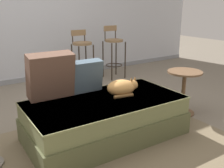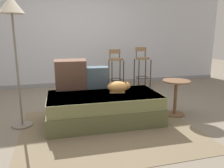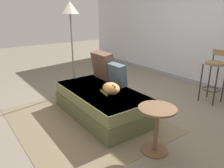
{
  "view_description": "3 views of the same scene",
  "coord_description": "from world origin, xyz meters",
  "views": [
    {
      "loc": [
        -1.38,
        -2.59,
        1.4
      ],
      "look_at": [
        0.15,
        -0.3,
        0.55
      ],
      "focal_mm": 42.0,
      "sensor_mm": 36.0,
      "label": 1
    },
    {
      "loc": [
        -0.7,
        -3.45,
        1.28
      ],
      "look_at": [
        0.15,
        -0.3,
        0.55
      ],
      "focal_mm": 35.0,
      "sensor_mm": 36.0,
      "label": 2
    },
    {
      "loc": [
        2.68,
        -2.18,
        1.63
      ],
      "look_at": [
        0.15,
        -0.3,
        0.55
      ],
      "focal_mm": 35.0,
      "sensor_mm": 36.0,
      "label": 3
    }
  ],
  "objects": [
    {
      "name": "bar_stool_by_doorway",
      "position": [
        1.43,
        1.55,
        0.58
      ],
      "size": [
        0.34,
        0.34,
        0.99
      ],
      "color": "#2D2319",
      "rests_on": "ground"
    },
    {
      "name": "couch",
      "position": [
        0.0,
        -0.4,
        0.22
      ],
      "size": [
        1.69,
        0.92,
        0.43
      ],
      "color": "brown",
      "rests_on": "ground"
    },
    {
      "name": "cat",
      "position": [
        0.23,
        -0.38,
        0.52
      ],
      "size": [
        0.36,
        0.3,
        0.2
      ],
      "color": "tan",
      "rests_on": "couch"
    },
    {
      "name": "wall_baseboard_trim",
      "position": [
        0.0,
        2.2,
        0.04
      ],
      "size": [
        8.0,
        0.02,
        0.09
      ],
      "primitive_type": "cube",
      "color": "gray",
      "rests_on": "ground"
    },
    {
      "name": "bar_stool_near_window",
      "position": [
        0.75,
        1.55,
        0.59
      ],
      "size": [
        0.34,
        0.34,
        0.95
      ],
      "color": "#2D2319",
      "rests_on": "ground"
    },
    {
      "name": "throw_pillow_middle",
      "position": [
        -0.03,
        -0.06,
        0.62
      ],
      "size": [
        0.36,
        0.18,
        0.37
      ],
      "color": "#4C6070",
      "rests_on": "couch"
    },
    {
      "name": "area_rug",
      "position": [
        0.0,
        -0.7,
        0.0
      ],
      "size": [
        2.37,
        1.98,
        0.01
      ],
      "primitive_type": "cube",
      "color": "#75664C",
      "rests_on": "ground"
    },
    {
      "name": "throw_pillow_corner",
      "position": [
        -0.45,
        -0.05,
        0.68
      ],
      "size": [
        0.48,
        0.26,
        0.5
      ],
      "color": "brown",
      "rests_on": "couch"
    },
    {
      "name": "ground_plane",
      "position": [
        0.0,
        0.0,
        0.0
      ],
      "size": [
        16.0,
        16.0,
        0.0
      ],
      "primitive_type": "plane",
      "color": "slate",
      "rests_on": "ground"
    },
    {
      "name": "side_table",
      "position": [
        1.18,
        -0.43,
        0.37
      ],
      "size": [
        0.44,
        0.44,
        0.58
      ],
      "color": "brown",
      "rests_on": "ground"
    },
    {
      "name": "wall_back_panel",
      "position": [
        0.0,
        2.25,
        1.3
      ],
      "size": [
        8.0,
        0.1,
        2.6
      ],
      "primitive_type": "cube",
      "color": "silver",
      "rests_on": "ground"
    }
  ]
}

